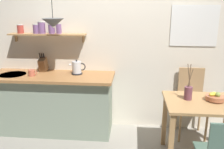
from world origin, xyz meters
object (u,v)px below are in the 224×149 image
at_px(dining_table, 203,112).
at_px(dining_chair_far, 191,99).
at_px(knife_block, 43,64).
at_px(coffee_mug_by_sink, 32,73).
at_px(pendant_lamp, 53,23).
at_px(electric_kettle, 77,68).
at_px(fruit_bowl, 215,97).
at_px(twig_vase, 188,93).

xyz_separation_m(dining_table, dining_chair_far, (0.01, 0.64, -0.09)).
xyz_separation_m(dining_table, knife_block, (-2.21, 0.68, 0.38)).
distance_m(coffee_mug_by_sink, pendant_lamp, 0.80).
height_order(dining_table, dining_chair_far, dining_chair_far).
bearing_deg(electric_kettle, knife_block, 170.70).
bearing_deg(dining_chair_far, pendant_lamp, -172.14).
relative_size(dining_table, coffee_mug_by_sink, 7.07).
bearing_deg(electric_kettle, fruit_bowl, -17.13).
height_order(dining_chair_far, knife_block, knife_block).
relative_size(dining_chair_far, coffee_mug_by_sink, 7.77).
xyz_separation_m(dining_chair_far, knife_block, (-2.22, 0.04, 0.47)).
bearing_deg(electric_kettle, dining_table, -19.69).
distance_m(knife_block, coffee_mug_by_sink, 0.26).
bearing_deg(twig_vase, dining_chair_far, 71.83).
relative_size(electric_kettle, knife_block, 0.80).
xyz_separation_m(fruit_bowl, twig_vase, (-0.31, 0.02, 0.04)).
bearing_deg(pendant_lamp, knife_block, 134.81).
bearing_deg(fruit_bowl, coffee_mug_by_sink, 170.56).
bearing_deg(twig_vase, electric_kettle, 160.13).
bearing_deg(dining_table, dining_chair_far, 89.11).
relative_size(knife_block, pendant_lamp, 0.46).
bearing_deg(pendant_lamp, dining_table, -11.25).
xyz_separation_m(dining_chair_far, fruit_bowl, (0.12, -0.60, 0.27)).
relative_size(fruit_bowl, knife_block, 0.75).
height_order(knife_block, coffee_mug_by_sink, knife_block).
bearing_deg(coffee_mug_by_sink, knife_block, 71.53).
distance_m(knife_block, pendant_lamp, 0.77).
xyz_separation_m(dining_chair_far, pendant_lamp, (-1.91, -0.26, 1.10)).
bearing_deg(dining_table, electric_kettle, 160.31).
relative_size(dining_table, dining_chair_far, 0.91).
bearing_deg(coffee_mug_by_sink, dining_chair_far, 4.94).
bearing_deg(electric_kettle, coffee_mug_by_sink, -166.34).
xyz_separation_m(dining_table, fruit_bowl, (0.13, 0.04, 0.18)).
relative_size(fruit_bowl, electric_kettle, 0.93).
distance_m(twig_vase, coffee_mug_by_sink, 2.14).
bearing_deg(pendant_lamp, coffee_mug_by_sink, 170.31).
height_order(twig_vase, electric_kettle, twig_vase).
distance_m(dining_chair_far, knife_block, 2.27).
relative_size(dining_table, knife_block, 3.12).
relative_size(fruit_bowl, pendant_lamp, 0.35).
bearing_deg(dining_table, twig_vase, 161.79).
distance_m(dining_table, knife_block, 2.34).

